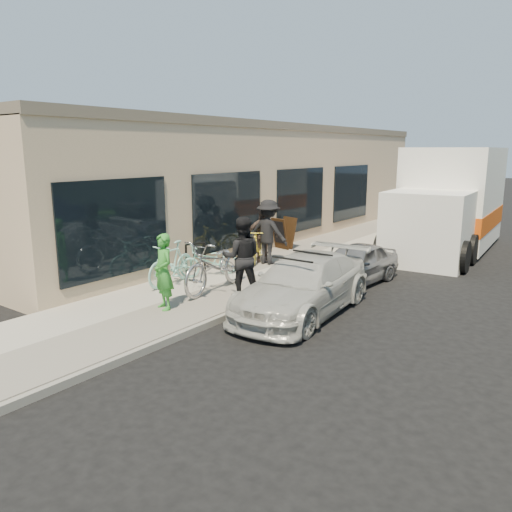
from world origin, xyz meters
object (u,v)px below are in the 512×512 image
Objects in this scene: bystander_b at (262,236)px; moving_truck at (449,205)px; man_standing at (242,257)px; sedan_white at (303,285)px; bike_rack at (196,255)px; cruiser_bike_a at (171,263)px; cruiser_bike_b at (209,260)px; sandwich_board at (283,233)px; woman_rider at (163,272)px; bystander_a at (268,232)px; sedan_silver at (354,264)px; cruiser_bike_c at (257,245)px; tandem_bike at (216,265)px.

moving_truck is at bearing 20.69° from bystander_b.
sedan_white is at bearing 151.14° from man_standing.
cruiser_bike_a reaches higher than bike_rack.
sedan_white reaches higher than cruiser_bike_b.
moving_truck reaches higher than sandwich_board.
bystander_a is (-0.67, 4.64, 0.13)m from woman_rider.
man_standing is (-1.27, -2.96, 0.53)m from sedan_silver.
bike_rack is 1.18m from cruiser_bike_a.
sedan_white reaches higher than sedan_silver.
moving_truck reaches higher than cruiser_bike_a.
bike_rack is 9.08m from moving_truck.
sedan_white is 4.29m from cruiser_bike_c.
bystander_a reaches higher than cruiser_bike_c.
cruiser_bike_c is 0.58m from bystander_a.
man_standing is 3.58m from cruiser_bike_c.
bystander_b is (0.56, -1.99, 0.24)m from sandwich_board.
sedan_silver is 3.67m from cruiser_bike_b.
tandem_bike is 1.49× the size of woman_rider.
bike_rack is at bearing -131.03° from cruiser_bike_c.
cruiser_bike_c reaches higher than bike_rack.
tandem_bike is (-2.61, -8.97, -0.76)m from moving_truck.
sedan_silver is 3.05m from bystander_b.
bystander_b is at bearing 100.87° from tandem_bike.
bike_rack is 3.03m from woman_rider.
man_standing is 3.37m from bystander_a.
man_standing is (0.76, 1.60, 0.12)m from woman_rider.
woman_rider is 0.85× the size of bystander_a.
woman_rider is (-2.03, -4.56, 0.41)m from sedan_silver.
bike_rack is at bearing 142.55° from tandem_bike.
cruiser_bike_a is 3.21m from cruiser_bike_c.
bike_rack is 0.50m from cruiser_bike_b.
sandwich_board is (0.01, 4.17, 0.02)m from bike_rack.
bike_rack is at bearing -76.52° from sandwich_board.
sandwich_board is 6.94m from woman_rider.
cruiser_bike_a is 1.06× the size of cruiser_bike_c.
cruiser_bike_b is at bearing 71.14° from cruiser_bike_a.
sedan_white is at bearing -68.60° from cruiser_bike_c.
bystander_b is (0.57, 2.18, 0.27)m from bike_rack.
woman_rider reaches higher than bystander_b.
cruiser_bike_c is (-3.64, -5.98, -0.87)m from moving_truck.
moving_truck reaches higher than man_standing.
bike_rack is 0.12× the size of moving_truck.
tandem_bike is at bearing -179.53° from sedan_white.
sedan_silver is at bearing -98.97° from moving_truck.
sedan_white is 4.32m from bystander_b.
sedan_white is 2.31× the size of bystander_a.
sedan_white reaches higher than cruiser_bike_a.
bike_rack is 0.19× the size of sedan_white.
tandem_bike is at bearing 100.81° from bystander_a.
man_standing is 2.12m from cruiser_bike_b.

